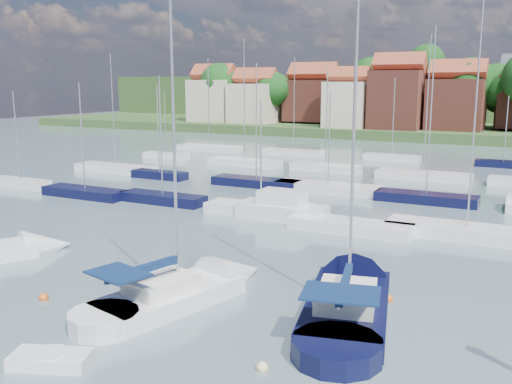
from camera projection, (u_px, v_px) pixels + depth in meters
The scene contains 9 objects.
ground at pixel (408, 184), 59.50m from camera, with size 260.00×260.00×0.00m, color #4B5E66.
sailboat_centre at pixel (192, 290), 28.17m from camera, with size 5.78×11.99×15.75m.
sailboat_navy at pixel (351, 295), 27.64m from camera, with size 6.50×13.94×18.58m.
tender at pixel (51, 359), 21.38m from camera, with size 3.24×2.36×0.64m.
buoy_c at pixel (44, 300), 27.92m from camera, with size 0.48×0.48×0.48m, color #D85914.
buoy_d at pixel (262, 370), 21.08m from camera, with size 0.48×0.48×0.48m, color beige.
buoy_e at pixel (388, 301), 27.76m from camera, with size 0.42×0.42×0.42m, color #D85914.
marina_field at pixel (417, 189), 54.32m from camera, with size 79.62×41.41×15.93m.
far_shore_town at pixel (504, 107), 138.53m from camera, with size 212.46×90.00×22.27m.
Camera 1 is at (12.65, -19.36, 10.48)m, focal length 40.00 mm.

